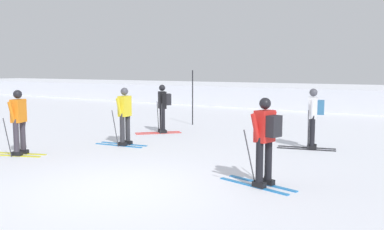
# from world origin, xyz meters

# --- Properties ---
(ground_plane) EXTENTS (120.00, 120.00, 0.00)m
(ground_plane) POSITION_xyz_m (0.00, 0.00, 0.00)
(ground_plane) COLOR white
(far_snow_ridge) EXTENTS (80.00, 8.36, 1.22)m
(far_snow_ridge) POSITION_xyz_m (0.00, 20.33, 0.61)
(far_snow_ridge) COLOR white
(far_snow_ridge) RESTS_ON ground
(skier_black) EXTENTS (1.34, 1.44, 1.71)m
(skier_black) POSITION_xyz_m (-3.48, 5.87, 0.96)
(skier_black) COLOR red
(skier_black) RESTS_ON ground
(skier_orange) EXTENTS (1.62, 0.97, 1.71)m
(skier_orange) POSITION_xyz_m (-4.26, 0.77, 0.92)
(skier_orange) COLOR gold
(skier_orange) RESTS_ON ground
(skier_yellow) EXTENTS (1.64, 0.99, 1.71)m
(skier_yellow) POSITION_xyz_m (-2.93, 3.33, 0.92)
(skier_yellow) COLOR #237AC6
(skier_yellow) RESTS_ON ground
(skier_white) EXTENTS (1.64, 0.97, 1.71)m
(skier_white) POSITION_xyz_m (1.87, 5.85, 0.96)
(skier_white) COLOR black
(skier_white) RESTS_ON ground
(skier_red) EXTENTS (1.64, 0.98, 1.71)m
(skier_red) POSITION_xyz_m (2.28, 1.60, 0.96)
(skier_red) COLOR #237AC6
(skier_red) RESTS_ON ground
(trail_marker_pole) EXTENTS (0.04, 0.04, 2.21)m
(trail_marker_pole) POSITION_xyz_m (-3.81, 8.27, 1.11)
(trail_marker_pole) COLOR black
(trail_marker_pole) RESTS_ON ground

